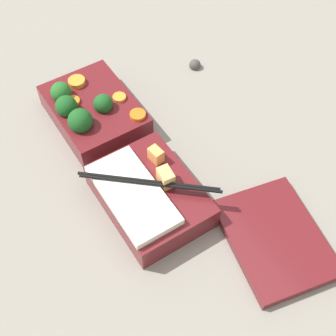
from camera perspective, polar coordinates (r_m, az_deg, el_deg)
name	(u,v)px	position (r m, az deg, el deg)	size (l,w,h in m)	color
ground_plane	(119,160)	(0.79, -6.02, 1.00)	(3.00, 3.00, 0.00)	gray
bento_tray_vegetable	(92,111)	(0.83, -9.30, 6.91)	(0.18, 0.13, 0.08)	maroon
bento_tray_rice	(148,195)	(0.71, -2.46, -3.34)	(0.18, 0.17, 0.07)	maroon
bento_lid	(275,238)	(0.71, 12.88, -8.33)	(0.18, 0.13, 0.02)	maroon
pebble_1	(195,65)	(0.94, 3.30, 12.43)	(0.02, 0.02, 0.02)	#474442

